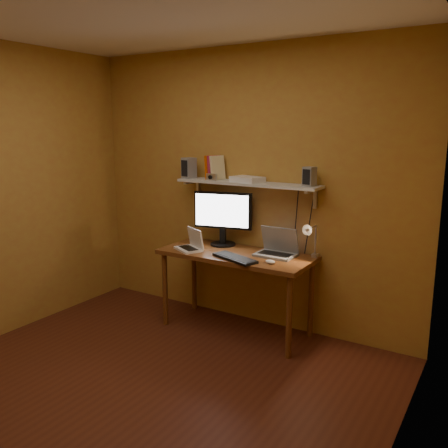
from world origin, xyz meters
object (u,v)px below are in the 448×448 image
Objects in this scene: speaker_right at (309,177)px; laptop at (277,248)px; keyboard at (235,258)px; desk at (236,262)px; mouse at (270,262)px; router at (247,179)px; wall_shelf at (247,184)px; monitor at (223,216)px; desk_lamp at (311,236)px; speaker_left at (189,168)px; shelf_camera at (212,177)px; netbook at (192,244)px.

laptop is at bearing -151.00° from speaker_right.
laptop reaches higher than keyboard.
desk is 0.46m from mouse.
laptop is at bearing 119.43° from mouse.
desk is at bearing -89.41° from router.
wall_shelf is at bearing 156.07° from mouse.
mouse is 0.84m from router.
monitor is (-0.25, -0.01, -0.32)m from wall_shelf.
router is at bearing 106.72° from wall_shelf.
speaker_right is (-0.06, 0.07, 0.50)m from desk_lamp.
mouse is (0.42, -0.15, 0.10)m from desk.
speaker_left is at bearing 177.75° from desk_lamp.
monitor is 2.83× the size of speaker_left.
speaker_left reaches higher than laptop.
keyboard is at bearing -36.07° from shelf_camera.
speaker_left is (-0.23, 0.30, 0.67)m from netbook.
desk is at bearing 137.09° from keyboard.
desk_lamp is (0.91, -0.05, -0.08)m from monitor.
monitor reaches higher than keyboard.
wall_shelf is 3.16× the size of keyboard.
netbook reaches higher than mouse.
keyboard is 1.54× the size of router.
mouse is (0.83, -0.03, -0.04)m from netbook.
monitor is 0.80m from mouse.
shelf_camera is at bearing 175.54° from mouse.
netbook is 0.85× the size of desk_lamp.
speaker_left is 1.24m from speaker_right.
laptop reaches higher than mouse.
laptop is 1.09× the size of netbook.
shelf_camera is at bearing 104.30° from netbook.
speaker_left reaches higher than desk.
router is (-0.35, 0.08, 0.58)m from laptop.
netbook is at bearing -103.79° from shelf_camera.
netbook is at bearing -37.36° from speaker_left.
monitor is at bearing 91.08° from netbook.
netbook is 2.92× the size of shelf_camera.
keyboard is at bearing -126.83° from laptop.
monitor is 1.96× the size of router.
mouse is 0.84× the size of shelf_camera.
laptop is 3.17× the size of shelf_camera.
netbook is (-0.41, -0.32, -0.55)m from wall_shelf.
shelf_camera is (-0.35, -0.07, 0.05)m from wall_shelf.
netbook is 1.95× the size of speaker_right.
desk_lamp reaches higher than mouse.
speaker_right is 1.49× the size of shelf_camera.
router reaches higher than desk_lamp.
speaker_right is (0.85, 0.02, 0.42)m from monitor.
desk is 2.49× the size of monitor.
netbook is 3.47× the size of mouse.
speaker_right is (0.60, 0.20, 0.79)m from desk.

